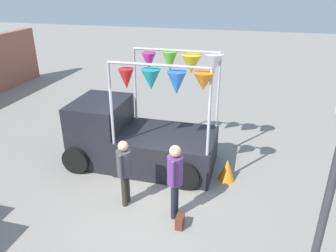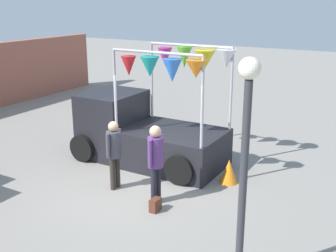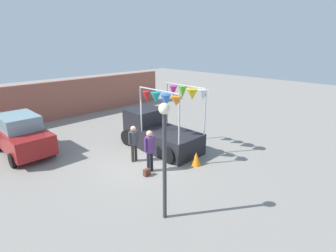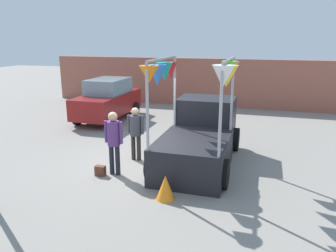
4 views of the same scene
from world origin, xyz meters
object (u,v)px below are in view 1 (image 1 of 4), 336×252
at_px(person_customer, 175,175).
at_px(handbag, 180,222).
at_px(vendor_truck, 134,133).
at_px(folded_kite_bundle_tangerine, 227,170).
at_px(person_vendor, 124,167).
at_px(street_lamp, 332,185).

xyz_separation_m(person_customer, handbag, (-0.35, -0.20, -0.94)).
distance_m(vendor_truck, handbag, 3.15).
distance_m(person_customer, folded_kite_bundle_tangerine, 2.18).
distance_m(vendor_truck, person_customer, 2.66).
xyz_separation_m(vendor_truck, folded_kite_bundle_tangerine, (-0.28, -2.69, -0.61)).
height_order(person_vendor, handbag, person_vendor).
relative_size(vendor_truck, street_lamp, 1.14).
bearing_deg(person_customer, folded_kite_bundle_tangerine, -29.46).
height_order(person_customer, street_lamp, street_lamp).
xyz_separation_m(person_vendor, street_lamp, (-1.81, -3.79, 1.37)).
bearing_deg(folded_kite_bundle_tangerine, street_lamp, -155.54).
bearing_deg(vendor_truck, folded_kite_bundle_tangerine, -95.97).
bearing_deg(vendor_truck, handbag, -141.85).
bearing_deg(vendor_truck, person_vendor, -166.30).
relative_size(person_customer, street_lamp, 0.49).
bearing_deg(handbag, vendor_truck, 38.15).
relative_size(person_customer, handbag, 6.34).
bearing_deg(folded_kite_bundle_tangerine, handbag, 159.32).
bearing_deg(folded_kite_bundle_tangerine, vendor_truck, 84.03).
relative_size(person_customer, folded_kite_bundle_tangerine, 2.96).
height_order(person_vendor, folded_kite_bundle_tangerine, person_vendor).
distance_m(person_vendor, handbag, 1.73).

